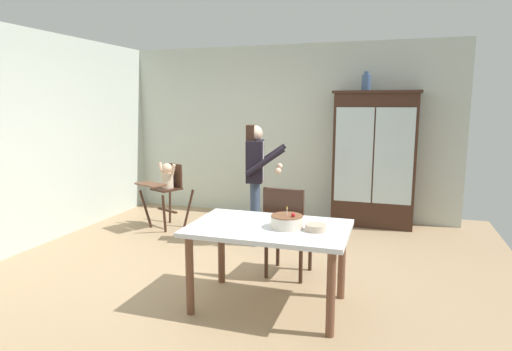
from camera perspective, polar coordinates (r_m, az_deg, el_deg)
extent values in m
plane|color=tan|center=(4.77, -4.08, -12.59)|extent=(6.24, 6.24, 0.00)
cube|color=beige|center=(6.95, 3.91, 5.81)|extent=(5.32, 0.06, 2.70)
cube|color=beige|center=(5.95, -28.53, 4.08)|extent=(0.06, 5.32, 2.70)
cube|color=#382116|center=(6.53, 15.32, 1.89)|extent=(1.15, 0.42, 1.94)
cube|color=#382116|center=(6.48, 15.70, 10.58)|extent=(1.21, 0.48, 0.04)
cube|color=silver|center=(6.32, 12.79, 2.63)|extent=(0.53, 0.01, 1.35)
cube|color=silver|center=(6.30, 17.75, 2.39)|extent=(0.53, 0.01, 1.35)
cube|color=#382116|center=(6.52, 15.35, 2.73)|extent=(1.07, 0.36, 0.02)
cylinder|color=#3D567F|center=(6.49, 14.37, 11.78)|extent=(0.13, 0.13, 0.22)
cylinder|color=#3D567F|center=(6.50, 14.42, 12.97)|extent=(0.07, 0.07, 0.05)
cylinder|color=#382116|center=(6.49, -14.38, -4.30)|extent=(0.18, 0.10, 0.56)
cylinder|color=#382116|center=(6.14, -12.04, -4.99)|extent=(0.10, 0.18, 0.56)
cylinder|color=#382116|center=(6.74, -11.30, -3.68)|extent=(0.10, 0.18, 0.56)
cylinder|color=#382116|center=(6.40, -8.89, -4.30)|extent=(0.18, 0.10, 0.56)
cube|color=#382116|center=(6.44, -11.65, -4.54)|extent=(0.40, 0.20, 0.02)
cube|color=#382116|center=(6.38, -11.74, -1.75)|extent=(0.45, 0.45, 0.02)
cube|color=#382116|center=(6.44, -10.70, 0.04)|extent=(0.29, 0.15, 0.34)
cube|color=brown|center=(6.20, -13.76, -1.13)|extent=(0.50, 0.39, 0.02)
cylinder|color=beige|center=(6.36, -11.64, -0.64)|extent=(0.17, 0.17, 0.22)
sphere|color=beige|center=(6.34, -11.69, 0.94)|extent=(0.15, 0.15, 0.15)
cylinder|color=beige|center=(6.45, -12.44, 0.99)|extent=(0.11, 0.08, 0.17)
cylinder|color=beige|center=(6.23, -10.91, 0.75)|extent=(0.11, 0.08, 0.17)
cylinder|color=#33425B|center=(5.47, -0.20, -5.14)|extent=(0.11, 0.11, 0.82)
cylinder|color=#33425B|center=(5.64, -0.03, -4.71)|extent=(0.11, 0.11, 0.82)
cube|color=black|center=(5.43, -0.12, 1.95)|extent=(0.27, 0.39, 0.52)
cube|color=white|center=(5.42, 0.98, 1.93)|extent=(0.02, 0.06, 0.49)
sphere|color=beige|center=(5.39, -0.12, 5.64)|extent=(0.19, 0.19, 0.19)
cube|color=#382319|center=(5.41, -0.70, 4.37)|extent=(0.14, 0.22, 0.44)
cylinder|color=black|center=(5.22, 1.19, 1.83)|extent=(0.49, 0.17, 0.37)
sphere|color=beige|center=(5.22, 2.94, 0.61)|extent=(0.08, 0.08, 0.08)
cylinder|color=black|center=(5.61, 1.51, 2.37)|extent=(0.49, 0.17, 0.37)
sphere|color=beige|center=(5.62, 3.13, 1.24)|extent=(0.08, 0.08, 0.08)
cube|color=silver|center=(3.79, 1.72, -6.96)|extent=(1.38, 0.89, 0.04)
cylinder|color=brown|center=(3.81, -8.76, -12.89)|extent=(0.07, 0.07, 0.70)
cylinder|color=brown|center=(3.48, 9.87, -15.16)|extent=(0.07, 0.07, 0.70)
cylinder|color=brown|center=(4.41, -4.61, -9.64)|extent=(0.07, 0.07, 0.70)
cylinder|color=brown|center=(4.13, 11.27, -11.16)|extent=(0.07, 0.07, 0.70)
cylinder|color=beige|center=(3.73, 4.10, -6.14)|extent=(0.28, 0.28, 0.10)
cylinder|color=brown|center=(3.71, 4.11, -5.34)|extent=(0.27, 0.27, 0.01)
cylinder|color=#F2E5CC|center=(3.70, 4.12, -4.83)|extent=(0.01, 0.01, 0.06)
cone|color=yellow|center=(3.69, 4.13, -4.20)|extent=(0.02, 0.02, 0.02)
sphere|color=red|center=(3.66, 4.95, -5.21)|extent=(0.04, 0.04, 0.04)
cylinder|color=#C6AD93|center=(3.67, 7.90, -6.83)|extent=(0.18, 0.18, 0.05)
cylinder|color=#382116|center=(4.76, 7.18, -9.79)|extent=(0.04, 0.04, 0.45)
cylinder|color=#382116|center=(4.86, 2.91, -9.32)|extent=(0.04, 0.04, 0.45)
cylinder|color=#382116|center=(4.43, 5.94, -11.29)|extent=(0.04, 0.04, 0.45)
cylinder|color=#382116|center=(4.54, 1.36, -10.73)|extent=(0.04, 0.04, 0.45)
cube|color=brown|center=(4.57, 4.39, -7.43)|extent=(0.47, 0.47, 0.03)
cube|color=#382116|center=(4.32, 3.63, -4.91)|extent=(0.42, 0.07, 0.48)
cylinder|color=#382116|center=(4.26, 6.07, -5.13)|extent=(0.03, 0.03, 0.48)
cylinder|color=#382116|center=(4.38, 1.26, -4.69)|extent=(0.03, 0.03, 0.48)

